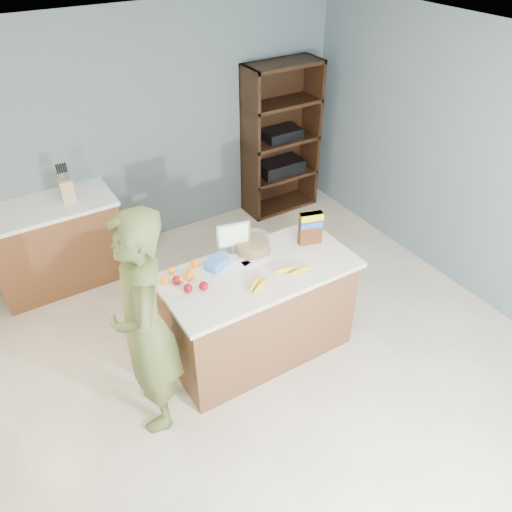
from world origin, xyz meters
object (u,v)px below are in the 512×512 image
counter_peninsula (259,315)px  tv (233,235)px  person (145,327)px  cereal_box (311,226)px  shelving_unit (279,141)px

counter_peninsula → tv: bearing=99.3°
counter_peninsula → person: person is taller
person → cereal_box: size_ratio=6.25×
person → tv: 1.07m
shelving_unit → cereal_box: (-0.99, -1.96, 0.20)m
person → tv: (0.95, 0.46, 0.15)m
tv → cereal_box: size_ratio=0.97×
counter_peninsula → tv: (-0.05, 0.32, 0.64)m
cereal_box → tv: bearing=159.8°
counter_peninsula → person: (-1.00, -0.14, 0.49)m
shelving_unit → cereal_box: 2.20m
counter_peninsula → cereal_box: size_ratio=5.39×
person → counter_peninsula: bearing=113.5°
counter_peninsula → shelving_unit: bearing=52.9°
shelving_unit → person: person is taller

